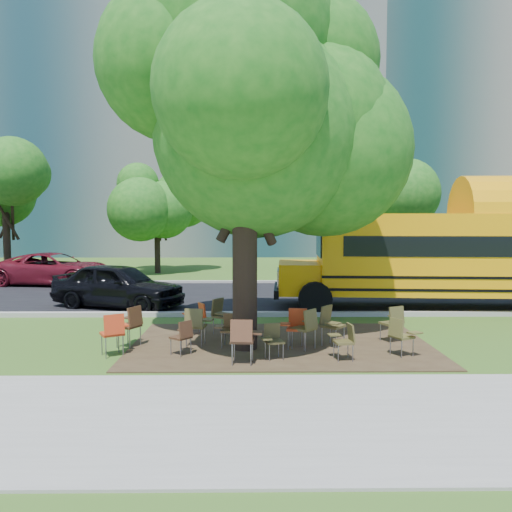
{
  "coord_description": "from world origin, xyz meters",
  "views": [
    {
      "loc": [
        0.29,
        -12.2,
        2.93
      ],
      "look_at": [
        0.46,
        3.87,
        1.81
      ],
      "focal_mm": 35.0,
      "sensor_mm": 36.0,
      "label": 1
    }
  ],
  "objects_px": {
    "school_bus": "(493,255)",
    "bg_car_red": "(54,269)",
    "chair_5": "(272,338)",
    "chair_14": "(296,324)",
    "chair_4": "(244,336)",
    "chair_8": "(131,322)",
    "chair_12": "(330,322)",
    "chair_10": "(221,312)",
    "chair_13": "(394,320)",
    "black_car": "(118,285)",
    "chair_7": "(401,333)",
    "chair_1": "(196,323)",
    "chair_6": "(345,338)",
    "chair_11": "(306,325)",
    "chair_9": "(197,315)",
    "chair_0": "(114,330)",
    "chair_2": "(183,334)",
    "chair_3": "(229,327)",
    "main_tree": "(245,103)"
  },
  "relations": [
    {
      "from": "chair_3",
      "to": "chair_8",
      "type": "height_order",
      "value": "chair_8"
    },
    {
      "from": "chair_0",
      "to": "chair_2",
      "type": "relative_size",
      "value": 1.2
    },
    {
      "from": "chair_9",
      "to": "bg_car_red",
      "type": "height_order",
      "value": "bg_car_red"
    },
    {
      "from": "chair_5",
      "to": "chair_9",
      "type": "relative_size",
      "value": 0.93
    },
    {
      "from": "bg_car_red",
      "to": "chair_4",
      "type": "bearing_deg",
      "value": -136.89
    },
    {
      "from": "school_bus",
      "to": "chair_10",
      "type": "height_order",
      "value": "school_bus"
    },
    {
      "from": "chair_6",
      "to": "chair_10",
      "type": "xyz_separation_m",
      "value": [
        -2.74,
        2.47,
        0.09
      ]
    },
    {
      "from": "main_tree",
      "to": "chair_11",
      "type": "bearing_deg",
      "value": -1.99
    },
    {
      "from": "chair_5",
      "to": "chair_7",
      "type": "height_order",
      "value": "chair_7"
    },
    {
      "from": "chair_5",
      "to": "chair_7",
      "type": "bearing_deg",
      "value": 167.9
    },
    {
      "from": "chair_6",
      "to": "black_car",
      "type": "relative_size",
      "value": 0.18
    },
    {
      "from": "chair_5",
      "to": "chair_10",
      "type": "distance_m",
      "value": 2.65
    },
    {
      "from": "chair_4",
      "to": "chair_6",
      "type": "height_order",
      "value": "chair_4"
    },
    {
      "from": "chair_4",
      "to": "chair_13",
      "type": "height_order",
      "value": "chair_4"
    },
    {
      "from": "school_bus",
      "to": "chair_10",
      "type": "xyz_separation_m",
      "value": [
        -8.73,
        -3.48,
        -1.25
      ]
    },
    {
      "from": "school_bus",
      "to": "bg_car_red",
      "type": "bearing_deg",
      "value": 162.75
    },
    {
      "from": "chair_4",
      "to": "chair_8",
      "type": "xyz_separation_m",
      "value": [
        -2.63,
        1.5,
        -0.0
      ]
    },
    {
      "from": "chair_2",
      "to": "chair_8",
      "type": "relative_size",
      "value": 0.81
    },
    {
      "from": "chair_14",
      "to": "black_car",
      "type": "bearing_deg",
      "value": -33.71
    },
    {
      "from": "chair_4",
      "to": "black_car",
      "type": "height_order",
      "value": "black_car"
    },
    {
      "from": "main_tree",
      "to": "school_bus",
      "type": "distance_m",
      "value": 10.21
    },
    {
      "from": "chair_0",
      "to": "chair_8",
      "type": "distance_m",
      "value": 0.79
    },
    {
      "from": "chair_9",
      "to": "chair_10",
      "type": "height_order",
      "value": "chair_10"
    },
    {
      "from": "chair_8",
      "to": "chair_5",
      "type": "bearing_deg",
      "value": -81.85
    },
    {
      "from": "chair_3",
      "to": "chair_8",
      "type": "distance_m",
      "value": 2.28
    },
    {
      "from": "chair_5",
      "to": "chair_14",
      "type": "xyz_separation_m",
      "value": [
        0.58,
        0.91,
        0.1
      ]
    },
    {
      "from": "chair_6",
      "to": "chair_8",
      "type": "relative_size",
      "value": 0.82
    },
    {
      "from": "chair_13",
      "to": "black_car",
      "type": "xyz_separation_m",
      "value": [
        -7.91,
        4.92,
        0.21
      ]
    },
    {
      "from": "chair_7",
      "to": "chair_2",
      "type": "bearing_deg",
      "value": -120.14
    },
    {
      "from": "chair_6",
      "to": "chair_1",
      "type": "bearing_deg",
      "value": 61.63
    },
    {
      "from": "chair_9",
      "to": "chair_13",
      "type": "bearing_deg",
      "value": -128.9
    },
    {
      "from": "chair_5",
      "to": "chair_14",
      "type": "bearing_deg",
      "value": -137.88
    },
    {
      "from": "chair_10",
      "to": "chair_12",
      "type": "height_order",
      "value": "chair_12"
    },
    {
      "from": "chair_11",
      "to": "chair_13",
      "type": "height_order",
      "value": "chair_11"
    },
    {
      "from": "chair_10",
      "to": "chair_13",
      "type": "distance_m",
      "value": 4.31
    },
    {
      "from": "main_tree",
      "to": "school_bus",
      "type": "bearing_deg",
      "value": 31.68
    },
    {
      "from": "chair_0",
      "to": "chair_5",
      "type": "height_order",
      "value": "chair_0"
    },
    {
      "from": "chair_3",
      "to": "chair_10",
      "type": "relative_size",
      "value": 0.84
    },
    {
      "from": "chair_1",
      "to": "chair_6",
      "type": "relative_size",
      "value": 1.16
    },
    {
      "from": "chair_7",
      "to": "bg_car_red",
      "type": "distance_m",
      "value": 17.27
    },
    {
      "from": "chair_14",
      "to": "chair_12",
      "type": "bearing_deg",
      "value": -157.65
    },
    {
      "from": "chair_12",
      "to": "black_car",
      "type": "distance_m",
      "value": 8.24
    },
    {
      "from": "main_tree",
      "to": "chair_5",
      "type": "distance_m",
      "value": 5.17
    },
    {
      "from": "chair_4",
      "to": "chair_11",
      "type": "relative_size",
      "value": 1.02
    },
    {
      "from": "chair_10",
      "to": "chair_14",
      "type": "relative_size",
      "value": 1.02
    },
    {
      "from": "chair_7",
      "to": "black_car",
      "type": "height_order",
      "value": "black_car"
    },
    {
      "from": "chair_13",
      "to": "chair_4",
      "type": "bearing_deg",
      "value": -178.82
    },
    {
      "from": "chair_12",
      "to": "bg_car_red",
      "type": "relative_size",
      "value": 0.18
    },
    {
      "from": "chair_5",
      "to": "chair_6",
      "type": "distance_m",
      "value": 1.52
    },
    {
      "from": "chair_5",
      "to": "school_bus",
      "type": "bearing_deg",
      "value": -157.38
    }
  ]
}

